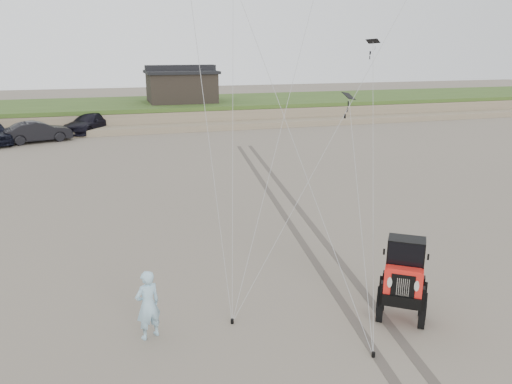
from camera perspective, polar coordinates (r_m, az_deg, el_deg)
The scene contains 10 objects.
ground at distance 13.13m, azimuth 8.86°, elevation -14.12°, with size 160.00×160.00×0.00m, color #6B6054.
dune_ridge at distance 48.25m, azimuth -10.89°, elevation 9.01°, with size 160.00×14.25×1.73m.
cabin at distance 47.78m, azimuth -8.55°, elevation 11.96°, with size 6.40×5.40×3.35m.
truck_b at distance 39.52m, azimuth -23.65°, elevation 6.32°, with size 1.59×4.57×1.51m, color black.
truck_c at distance 42.59m, azimuth -18.36°, elevation 7.53°, with size 2.22×5.47×1.59m, color black.
jeep at distance 13.05m, azimuth 16.42°, elevation -10.58°, with size 1.97×4.56×1.70m, color red, non-canonical shape.
man at distance 12.11m, azimuth -12.26°, elevation -12.48°, with size 0.62×0.41×1.70m, color #85AFCE.
stake_main at distance 12.77m, azimuth -2.74°, elevation -14.54°, with size 0.08×0.08×0.12m, color black.
stake_aux at distance 11.86m, azimuth 13.27°, elevation -17.65°, with size 0.08×0.08×0.12m, color black.
tire_tracks at distance 20.56m, azimuth 4.28°, elevation -2.54°, with size 5.22×29.74×0.01m.
Camera 1 is at (-5.15, -10.13, 6.57)m, focal length 35.00 mm.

